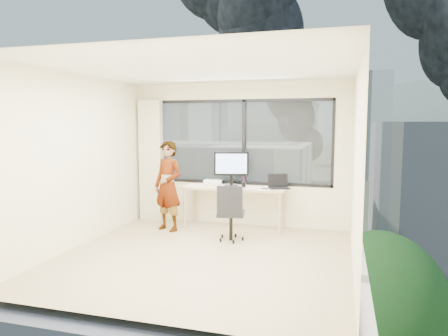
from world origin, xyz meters
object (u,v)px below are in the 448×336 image
(chair, at_px, (231,212))
(monitor, at_px, (231,169))
(desk, at_px, (234,207))
(game_console, at_px, (213,182))
(handbag, at_px, (281,181))
(person, at_px, (168,186))
(laptop, at_px, (279,182))

(chair, bearing_deg, monitor, 95.34)
(desk, distance_m, game_console, 0.65)
(game_console, relative_size, handbag, 1.28)
(chair, height_order, handbag, handbag)
(handbag, bearing_deg, monitor, 179.91)
(chair, height_order, monitor, monitor)
(person, height_order, monitor, person)
(chair, xyz_separation_m, person, (-1.22, 0.31, 0.32))
(chair, bearing_deg, person, 156.18)
(game_console, bearing_deg, person, -139.21)
(handbag, bearing_deg, game_console, 172.73)
(person, height_order, handbag, person)
(monitor, distance_m, handbag, 0.91)
(monitor, relative_size, handbag, 2.49)
(desk, height_order, person, person)
(desk, xyz_separation_m, person, (-1.07, -0.46, 0.41))
(desk, xyz_separation_m, chair, (0.15, -0.78, 0.09))
(chair, distance_m, handbag, 1.24)
(chair, xyz_separation_m, laptop, (0.65, 0.78, 0.40))
(person, height_order, game_console, person)
(handbag, bearing_deg, chair, -131.21)
(person, bearing_deg, handbag, 39.04)
(desk, height_order, handbag, handbag)
(desk, relative_size, chair, 1.94)
(monitor, xyz_separation_m, laptop, (0.88, -0.09, -0.20))
(monitor, bearing_deg, game_console, 150.67)
(monitor, height_order, game_console, monitor)
(chair, bearing_deg, handbag, 47.32)
(person, xyz_separation_m, game_console, (0.61, 0.66, 0.01))
(laptop, bearing_deg, person, 173.74)
(monitor, xyz_separation_m, handbag, (0.88, 0.12, -0.21))
(desk, bearing_deg, chair, -79.13)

